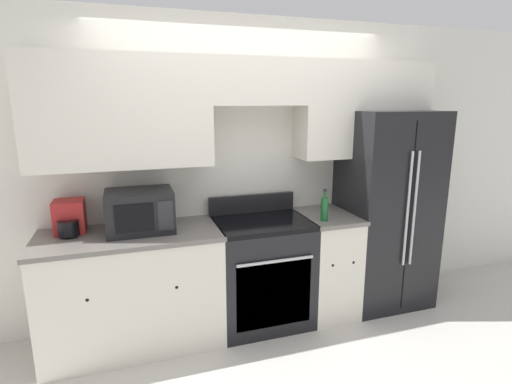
# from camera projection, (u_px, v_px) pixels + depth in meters

# --- Properties ---
(ground_plane) EXTENTS (12.00, 12.00, 0.00)m
(ground_plane) POSITION_uv_depth(u_px,v_px,m) (268.00, 340.00, 3.25)
(ground_plane) COLOR beige
(wall_back) EXTENTS (8.00, 0.39, 2.60)m
(wall_back) POSITION_uv_depth(u_px,v_px,m) (246.00, 147.00, 3.45)
(wall_back) COLOR silver
(wall_back) RESTS_ON ground_plane
(lower_cabinets_left) EXTENTS (1.37, 0.64, 0.92)m
(lower_cabinets_left) POSITION_uv_depth(u_px,v_px,m) (133.00, 289.00, 3.13)
(lower_cabinets_left) COLOR silver
(lower_cabinets_left) RESTS_ON ground_plane
(lower_cabinets_right) EXTENTS (0.46, 0.64, 0.92)m
(lower_cabinets_right) POSITION_uv_depth(u_px,v_px,m) (325.00, 263.00, 3.63)
(lower_cabinets_right) COLOR silver
(lower_cabinets_right) RESTS_ON ground_plane
(oven_range) EXTENTS (0.79, 0.65, 1.08)m
(oven_range) POSITION_uv_depth(u_px,v_px,m) (262.00, 271.00, 3.45)
(oven_range) COLOR black
(oven_range) RESTS_ON ground_plane
(refrigerator) EXTENTS (0.80, 0.77, 1.82)m
(refrigerator) POSITION_uv_depth(u_px,v_px,m) (383.00, 208.00, 3.78)
(refrigerator) COLOR black
(refrigerator) RESTS_ON ground_plane
(microwave) EXTENTS (0.50, 0.38, 0.32)m
(microwave) POSITION_uv_depth(u_px,v_px,m) (140.00, 211.00, 3.05)
(microwave) COLOR black
(microwave) RESTS_ON lower_cabinets_left
(bottle) EXTENTS (0.06, 0.06, 0.27)m
(bottle) POSITION_uv_depth(u_px,v_px,m) (324.00, 208.00, 3.32)
(bottle) COLOR #195928
(bottle) RESTS_ON lower_cabinets_right
(coffee_maker) EXTENTS (0.22, 0.30, 0.25)m
(coffee_maker) POSITION_uv_depth(u_px,v_px,m) (69.00, 218.00, 3.01)
(coffee_maker) COLOR #B22323
(coffee_maker) RESTS_ON lower_cabinets_left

